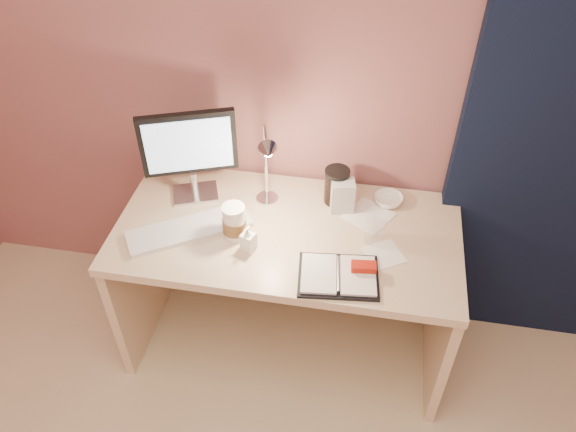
% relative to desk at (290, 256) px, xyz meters
% --- Properties ---
extents(room, '(3.50, 3.50, 3.50)m').
position_rel_desk_xyz_m(room, '(0.95, 0.24, 0.63)').
color(room, '#C6B28E').
rests_on(room, ground).
extents(desk, '(1.40, 0.70, 0.73)m').
position_rel_desk_xyz_m(desk, '(0.00, 0.00, 0.00)').
color(desk, beige).
rests_on(desk, ground).
extents(monitor, '(0.37, 0.20, 0.41)m').
position_rel_desk_xyz_m(monitor, '(-0.43, 0.07, 0.47)').
color(monitor, silver).
rests_on(monitor, desk).
extents(keyboard, '(0.50, 0.39, 0.02)m').
position_rel_desk_xyz_m(keyboard, '(-0.39, -0.15, 0.24)').
color(keyboard, white).
rests_on(keyboard, desk).
extents(planner, '(0.32, 0.25, 0.05)m').
position_rel_desk_xyz_m(planner, '(0.24, -0.29, 0.24)').
color(planner, black).
rests_on(planner, desk).
extents(paper_a, '(0.18, 0.18, 0.00)m').
position_rel_desk_xyz_m(paper_a, '(0.40, -0.15, 0.23)').
color(paper_a, white).
rests_on(paper_a, desk).
extents(paper_b, '(0.23, 0.23, 0.00)m').
position_rel_desk_xyz_m(paper_b, '(0.32, 0.07, 0.23)').
color(paper_b, white).
rests_on(paper_b, desk).
extents(coffee_cup, '(0.09, 0.09, 0.15)m').
position_rel_desk_xyz_m(coffee_cup, '(-0.20, -0.15, 0.30)').
color(coffee_cup, white).
rests_on(coffee_cup, desk).
extents(clear_cup, '(0.08, 0.08, 0.14)m').
position_rel_desk_xyz_m(clear_cup, '(0.35, -0.07, 0.30)').
color(clear_cup, white).
rests_on(clear_cup, desk).
extents(bowl, '(0.16, 0.16, 0.04)m').
position_rel_desk_xyz_m(bowl, '(0.40, 0.16, 0.24)').
color(bowl, white).
rests_on(bowl, desk).
extents(lotion_bottle, '(0.07, 0.07, 0.11)m').
position_rel_desk_xyz_m(lotion_bottle, '(-0.13, -0.21, 0.28)').
color(lotion_bottle, white).
rests_on(lotion_bottle, desk).
extents(dark_jar, '(0.10, 0.10, 0.14)m').
position_rel_desk_xyz_m(dark_jar, '(0.17, 0.14, 0.30)').
color(dark_jar, black).
rests_on(dark_jar, desk).
extents(product_box, '(0.11, 0.09, 0.14)m').
position_rel_desk_xyz_m(product_box, '(0.20, 0.09, 0.30)').
color(product_box, silver).
rests_on(product_box, desk).
extents(desk_lamp, '(0.14, 0.25, 0.40)m').
position_rel_desk_xyz_m(desk_lamp, '(-0.14, -0.00, 0.48)').
color(desk_lamp, silver).
rests_on(desk_lamp, desk).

